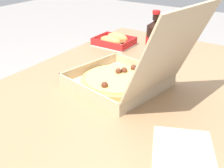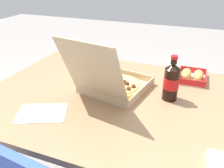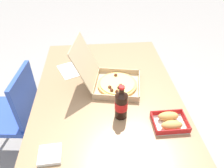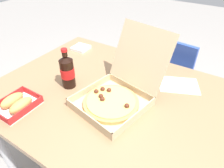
% 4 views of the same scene
% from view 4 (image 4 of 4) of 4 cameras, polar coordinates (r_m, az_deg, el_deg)
% --- Properties ---
extents(dining_table, '(1.31, 0.95, 0.73)m').
position_cam_4_polar(dining_table, '(1.08, 1.06, -6.27)').
color(dining_table, '#997551').
rests_on(dining_table, ground_plane).
extents(chair, '(0.44, 0.44, 0.83)m').
position_cam_4_polar(chair, '(1.70, 16.51, 2.16)').
color(chair, '#2D4CAD').
rests_on(chair, ground_plane).
extents(pizza_box_open, '(0.38, 0.48, 0.33)m').
position_cam_4_polar(pizza_box_open, '(0.97, 1.19, -2.94)').
color(pizza_box_open, tan).
rests_on(pizza_box_open, dining_table).
extents(bread_side_box, '(0.15, 0.19, 0.06)m').
position_cam_4_polar(bread_side_box, '(1.05, -25.55, -5.05)').
color(bread_side_box, white).
rests_on(bread_side_box, dining_table).
extents(cola_bottle, '(0.07, 0.07, 0.22)m').
position_cam_4_polar(cola_bottle, '(1.08, -12.63, 3.57)').
color(cola_bottle, black).
rests_on(cola_bottle, dining_table).
extents(paper_menu, '(0.25, 0.22, 0.00)m').
position_cam_4_polar(paper_menu, '(1.17, 18.52, -0.26)').
color(paper_menu, white).
rests_on(paper_menu, dining_table).
extents(napkin_pile, '(0.12, 0.12, 0.02)m').
position_cam_4_polar(napkin_pile, '(1.50, -8.88, 10.17)').
color(napkin_pile, white).
rests_on(napkin_pile, dining_table).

